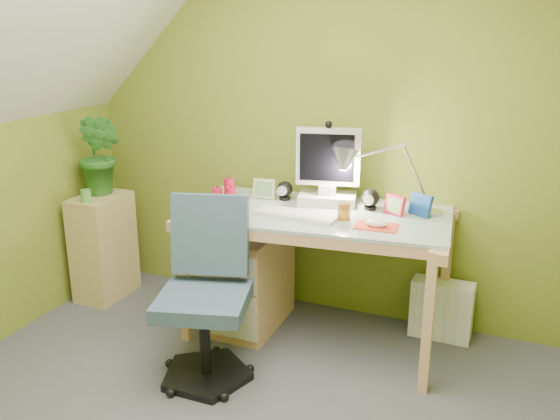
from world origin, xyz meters
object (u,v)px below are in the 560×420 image
at_px(desk_lamp, 404,161).
at_px(desk, 316,276).
at_px(side_ledge, 104,247).
at_px(task_chair, 203,299).
at_px(monitor, 328,164).
at_px(radiator, 441,310).
at_px(potted_plant, 100,155).

bearing_deg(desk_lamp, desk, -161.82).
distance_m(side_ledge, task_chair, 1.34).
bearing_deg(monitor, radiator, -4.28).
relative_size(side_ledge, potted_plant, 1.32).
xyz_separation_m(desk, side_ledge, (-1.56, -0.01, -0.04)).
xyz_separation_m(desk_lamp, side_ledge, (-2.01, -0.19, -0.74)).
distance_m(desk, task_chair, 0.78).
bearing_deg(task_chair, desk_lamp, 29.23).
height_order(desk, task_chair, task_chair).
distance_m(side_ledge, potted_plant, 0.65).
xyz_separation_m(potted_plant, radiator, (2.28, 0.24, -0.83)).
bearing_deg(monitor, task_chair, -128.11).
height_order(desk_lamp, side_ledge, desk_lamp).
height_order(desk, side_ledge, desk).
bearing_deg(side_ledge, potted_plant, 90.00).
height_order(desk, radiator, desk).
bearing_deg(radiator, monitor, -169.89).
xyz_separation_m(side_ledge, radiator, (2.28, 0.29, -0.18)).
height_order(potted_plant, radiator, potted_plant).
xyz_separation_m(desk, radiator, (0.71, 0.28, -0.22)).
height_order(monitor, potted_plant, monitor).
relative_size(side_ledge, task_chair, 0.77).
bearing_deg(monitor, desk_lamp, -12.61).
bearing_deg(monitor, potted_plant, 172.43).
relative_size(monitor, potted_plant, 0.88).
xyz_separation_m(desk, monitor, (0.00, 0.18, 0.65)).
relative_size(desk_lamp, task_chair, 0.63).
bearing_deg(radiator, potted_plant, -172.15).
bearing_deg(radiator, task_chair, -137.93).
bearing_deg(desk, side_ledge, 174.99).
bearing_deg(desk_lamp, monitor, 176.38).
relative_size(monitor, desk_lamp, 0.82).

